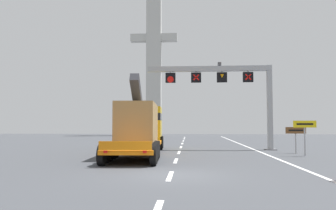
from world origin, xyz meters
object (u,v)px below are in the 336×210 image
object	(u,v)px
heavy_haul_truck_orange	(142,126)
bridge_pylon_distant	(154,55)
overhead_lane_gantry	(227,82)
exit_sign_yellow	(305,129)
tourist_info_sign_brown	(296,133)

from	to	relation	value
heavy_haul_truck_orange	bridge_pylon_distant	world-z (taller)	bridge_pylon_distant
overhead_lane_gantry	bridge_pylon_distant	world-z (taller)	bridge_pylon_distant
overhead_lane_gantry	bridge_pylon_distant	bearing A→B (deg)	106.35
exit_sign_yellow	bridge_pylon_distant	world-z (taller)	bridge_pylon_distant
heavy_haul_truck_orange	tourist_info_sign_brown	size ratio (longest dim) A/B	7.28
tourist_info_sign_brown	bridge_pylon_distant	distance (m)	42.66
exit_sign_yellow	tourist_info_sign_brown	distance (m)	2.15
overhead_lane_gantry	heavy_haul_truck_orange	size ratio (longest dim) A/B	0.76
tourist_info_sign_brown	bridge_pylon_distant	bearing A→B (deg)	111.43
heavy_haul_truck_orange	exit_sign_yellow	bearing A→B (deg)	-7.68
overhead_lane_gantry	exit_sign_yellow	bearing A→B (deg)	-49.09
exit_sign_yellow	heavy_haul_truck_orange	bearing A→B (deg)	172.32
overhead_lane_gantry	tourist_info_sign_brown	xyz separation A→B (m)	(4.65, -3.18, -4.24)
heavy_haul_truck_orange	bridge_pylon_distant	size ratio (longest dim) A/B	0.47
heavy_haul_truck_orange	exit_sign_yellow	xyz separation A→B (m)	(11.39, -1.54, -0.16)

